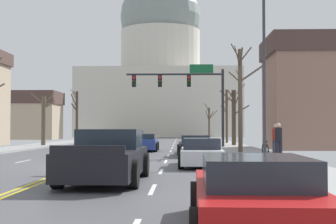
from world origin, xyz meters
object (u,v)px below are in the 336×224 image
object	(u,v)px
sedan_oncoming_01	(131,137)
sedan_oncoming_02	(137,136)
sedan_near_02	(201,153)
pickup_truck_near_03	(107,158)
pedestrian_01	(279,139)
sedan_near_01	(195,146)
pedestrian_00	(276,139)
signal_gantry	(188,87)
sedan_near_00	(144,143)
bicycle_parked	(265,150)
street_lamp_right	(257,59)
sedan_oncoming_00	(119,139)
sedan_near_04	(253,197)

from	to	relation	value
sedan_oncoming_01	sedan_oncoming_02	size ratio (longest dim) A/B	0.98
sedan_near_02	pickup_truck_near_03	bearing A→B (deg)	-118.89
sedan_oncoming_02	pedestrian_01	xyz separation A→B (m)	(10.79, -44.22, 0.52)
sedan_near_01	pedestrian_00	world-z (taller)	pedestrian_00
sedan_near_01	pedestrian_01	size ratio (longest dim) A/B	2.62
signal_gantry	pickup_truck_near_03	size ratio (longest dim) A/B	1.46
sedan_near_00	sedan_near_02	size ratio (longest dim) A/B	0.99
sedan_near_01	bicycle_parked	size ratio (longest dim) A/B	2.55
street_lamp_right	sedan_near_01	distance (m)	7.26
pickup_truck_near_03	sedan_oncoming_00	world-z (taller)	pickup_truck_near_03
sedan_near_02	pedestrian_01	distance (m)	4.35
pickup_truck_near_03	signal_gantry	bearing A→B (deg)	83.28
pedestrian_00	sedan_oncoming_00	bearing A→B (deg)	118.16
sedan_near_04	sedan_oncoming_02	bearing A→B (deg)	97.05
sedan_oncoming_02	pedestrian_00	size ratio (longest dim) A/B	2.70
sedan_near_00	sedan_near_04	size ratio (longest dim) A/B	0.94
street_lamp_right	sedan_near_01	world-z (taller)	street_lamp_right
sedan_near_04	sedan_oncoming_00	world-z (taller)	sedan_near_04
signal_gantry	sedan_near_01	distance (m)	11.34
sedan_near_01	sedan_oncoming_00	size ratio (longest dim) A/B	1.00
sedan_near_00	signal_gantry	bearing A→B (deg)	54.90
signal_gantry	sedan_oncoming_00	xyz separation A→B (m)	(-6.37, 6.55, -4.37)
street_lamp_right	sedan_oncoming_00	world-z (taller)	street_lamp_right
sedan_near_00	sedan_oncoming_01	size ratio (longest dim) A/B	0.96
sedan_near_01	bicycle_parked	bearing A→B (deg)	-43.46
sedan_near_00	pickup_truck_near_03	xyz separation A→B (m)	(0.41, -19.05, 0.14)
sedan_near_02	bicycle_parked	distance (m)	5.36
sedan_oncoming_00	street_lamp_right	bearing A→B (deg)	-66.79
sedan_near_02	pickup_truck_near_03	distance (m)	6.49
sedan_near_04	signal_gantry	bearing A→B (deg)	91.12
sedan_near_01	sedan_oncoming_01	xyz separation A→B (m)	(-6.92, 30.24, -0.00)
sedan_oncoming_01	pickup_truck_near_03	bearing A→B (deg)	-84.91
pickup_truck_near_03	bicycle_parked	xyz separation A→B (m)	(6.56, 9.80, -0.23)
sedan_near_02	sedan_oncoming_02	world-z (taller)	sedan_oncoming_02
sedan_near_00	pedestrian_00	xyz separation A→B (m)	(7.55, -8.98, 0.50)
sedan_oncoming_00	pedestrian_01	bearing A→B (deg)	-64.87
street_lamp_right	sedan_near_01	bearing A→B (deg)	119.10
pickup_truck_near_03	sedan_oncoming_02	distance (m)	52.25
signal_gantry	pickup_truck_near_03	xyz separation A→B (m)	(-2.78, -23.58, -4.21)
signal_gantry	sedan_oncoming_00	size ratio (longest dim) A/B	1.76
sedan_oncoming_00	sedan_oncoming_01	world-z (taller)	sedan_oncoming_01
street_lamp_right	pedestrian_00	distance (m)	4.52
sedan_oncoming_00	pedestrian_00	size ratio (longest dim) A/B	2.65
street_lamp_right	sedan_oncoming_00	size ratio (longest dim) A/B	1.78
sedan_near_02	sedan_oncoming_01	distance (m)	38.32
sedan_near_01	sedan_oncoming_01	bearing A→B (deg)	102.89
pickup_truck_near_03	sedan_near_01	bearing A→B (deg)	76.88
pickup_truck_near_03	sedan_oncoming_02	world-z (taller)	pickup_truck_near_03
pickup_truck_near_03	pedestrian_00	distance (m)	12.36
signal_gantry	sedan_near_02	bearing A→B (deg)	-88.87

